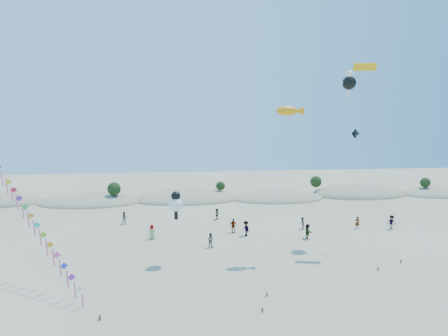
# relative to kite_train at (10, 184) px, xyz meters

# --- Properties ---
(dune_ridge) EXTENTS (145.30, 11.49, 5.57)m
(dune_ridge) POSITION_rel_kite_train_xyz_m (17.51, 28.91, -7.93)
(dune_ridge) COLOR gray
(dune_ridge) RESTS_ON ground
(kite_train) EXTENTS (18.51, 19.05, 15.94)m
(kite_train) POSITION_rel_kite_train_xyz_m (0.00, 0.00, 0.00)
(kite_train) COLOR #3F2D1E
(kite_train) RESTS_ON ground
(fish_kite) EXTENTS (6.48, 11.89, 15.24)m
(fish_kite) POSITION_rel_kite_train_xyz_m (26.34, 0.89, 6.67)
(fish_kite) COLOR #3F2D1E
(fish_kite) RESTS_ON ground
(cartoon_kite_low) EXTENTS (7.89, 8.75, 7.09)m
(cartoon_kite_low) POSITION_rel_kite_train_xyz_m (15.01, -0.08, -2.08)
(cartoon_kite_low) COLOR #3F2D1E
(cartoon_kite_low) RESTS_ON ground
(cartoon_kite_high) EXTENTS (2.00, 10.32, 19.39)m
(cartoon_kite_high) POSITION_rel_kite_train_xyz_m (34.40, 5.24, 10.08)
(cartoon_kite_high) COLOR #3F2D1E
(cartoon_kite_high) RESTS_ON ground
(parafoil_kite) EXTENTS (2.40, 16.97, 19.84)m
(parafoil_kite) POSITION_rel_kite_train_xyz_m (34.92, 2.50, 10.99)
(parafoil_kite) COLOR #3F2D1E
(parafoil_kite) RESTS_ON ground
(dark_kite) EXTENTS (2.91, 6.20, 12.92)m
(dark_kite) POSITION_rel_kite_train_xyz_m (34.99, 1.69, 1.26)
(dark_kite) COLOR #3F2D1E
(dark_kite) RESTS_ON ground
(beachgoers) EXTENTS (35.30, 12.64, 1.83)m
(beachgoers) POSITION_rel_kite_train_xyz_m (24.91, 8.68, -7.18)
(beachgoers) COLOR slate
(beachgoers) RESTS_ON ground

